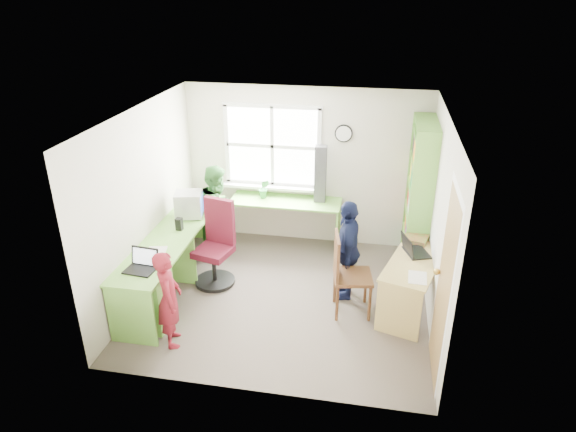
% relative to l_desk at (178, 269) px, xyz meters
% --- Properties ---
extents(room, '(3.64, 3.44, 2.44)m').
position_rel_l_desk_xyz_m(room, '(1.32, 0.38, 0.76)').
color(room, '#4D453D').
rests_on(room, ground).
extents(l_desk, '(2.38, 2.95, 0.75)m').
position_rel_l_desk_xyz_m(l_desk, '(0.00, 0.00, 0.00)').
color(l_desk, '#81CD52').
rests_on(l_desk, ground).
extents(right_desk, '(0.87, 1.30, 0.69)m').
position_rel_l_desk_xyz_m(right_desk, '(2.89, 0.29, 0.04)').
color(right_desk, tan).
rests_on(right_desk, ground).
extents(bookshelf, '(0.30, 1.02, 2.10)m').
position_rel_l_desk_xyz_m(bookshelf, '(2.96, 1.47, 0.55)').
color(bookshelf, '#81CD52').
rests_on(bookshelf, ground).
extents(swivel_chair, '(0.65, 0.65, 1.16)m').
position_rel_l_desk_xyz_m(swivel_chair, '(0.33, 0.53, 0.04)').
color(swivel_chair, black).
rests_on(swivel_chair, ground).
extents(wooden_chair, '(0.52, 0.52, 1.05)m').
position_rel_l_desk_xyz_m(wooden_chair, '(2.10, 0.12, 0.11)').
color(wooden_chair, '#57351D').
rests_on(wooden_chair, ground).
extents(crt_monitor, '(0.42, 0.40, 0.36)m').
position_rel_l_desk_xyz_m(crt_monitor, '(-0.16, 0.91, 0.48)').
color(crt_monitor, '#B9B9BE').
rests_on(crt_monitor, l_desk).
extents(laptop_left, '(0.36, 0.31, 0.23)m').
position_rel_l_desk_xyz_m(laptop_left, '(-0.19, -0.54, 0.35)').
color(laptop_left, black).
rests_on(laptop_left, l_desk).
extents(laptop_right, '(0.39, 0.43, 0.24)m').
position_rel_l_desk_xyz_m(laptop_right, '(2.88, 0.50, 0.29)').
color(laptop_right, black).
rests_on(laptop_right, right_desk).
extents(speaker_a, '(0.08, 0.08, 0.16)m').
position_rel_l_desk_xyz_m(speaker_a, '(-0.14, 0.49, 0.38)').
color(speaker_a, black).
rests_on(speaker_a, l_desk).
extents(speaker_b, '(0.09, 0.09, 0.17)m').
position_rel_l_desk_xyz_m(speaker_b, '(-0.17, 1.06, 0.38)').
color(speaker_b, black).
rests_on(speaker_b, l_desk).
extents(cd_tower, '(0.18, 0.16, 0.85)m').
position_rel_l_desk_xyz_m(cd_tower, '(1.56, 1.79, 0.72)').
color(cd_tower, black).
rests_on(cd_tower, l_desk).
extents(game_box, '(0.37, 0.37, 0.06)m').
position_rel_l_desk_xyz_m(game_box, '(2.93, 0.86, 0.26)').
color(game_box, red).
rests_on(game_box, right_desk).
extents(paper_a, '(0.30, 0.37, 0.00)m').
position_rel_l_desk_xyz_m(paper_a, '(-0.19, -0.16, 0.30)').
color(paper_a, silver).
rests_on(paper_a, l_desk).
extents(paper_b, '(0.22, 0.30, 0.00)m').
position_rel_l_desk_xyz_m(paper_b, '(2.91, -0.07, 0.24)').
color(paper_b, silver).
rests_on(paper_b, right_desk).
extents(potted_plant, '(0.17, 0.14, 0.30)m').
position_rel_l_desk_xyz_m(potted_plant, '(0.72, 1.75, 0.44)').
color(potted_plant, '#317C3E').
rests_on(potted_plant, l_desk).
extents(person_red, '(0.42, 0.50, 1.16)m').
position_rel_l_desk_xyz_m(person_red, '(0.23, -0.82, 0.12)').
color(person_red, maroon).
rests_on(person_red, ground).
extents(person_green, '(0.55, 0.69, 1.39)m').
position_rel_l_desk_xyz_m(person_green, '(0.15, 1.25, 0.24)').
color(person_green, '#357D32').
rests_on(person_green, ground).
extents(person_navy, '(0.36, 0.79, 1.33)m').
position_rel_l_desk_xyz_m(person_navy, '(2.08, 0.50, 0.21)').
color(person_navy, '#141B3F').
rests_on(person_navy, ground).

